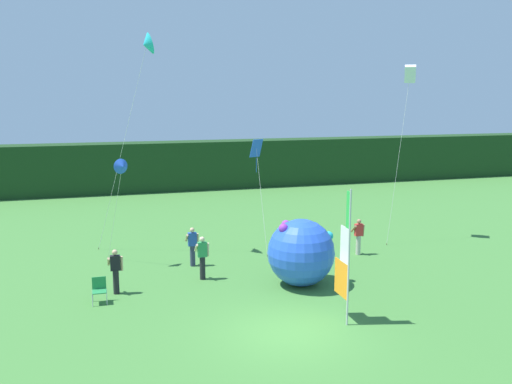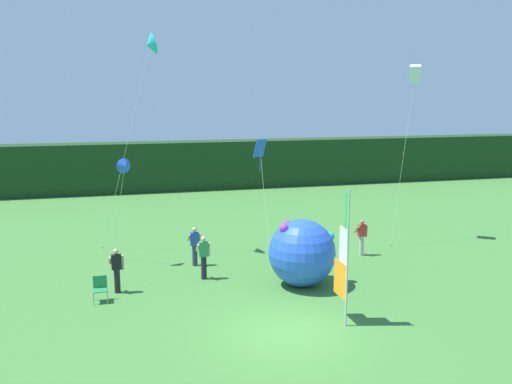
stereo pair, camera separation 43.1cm
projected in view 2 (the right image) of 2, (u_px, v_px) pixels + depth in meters
ground_plane at (284, 333)px, 16.77m from camera, size 120.00×120.00×0.00m
distant_treeline at (179, 166)px, 42.08m from camera, size 80.00×2.40×3.69m
banner_flag at (344, 259)px, 17.25m from camera, size 0.06×1.03×4.39m
person_near_banner at (117, 269)px, 20.10m from camera, size 0.55×0.48×1.68m
person_mid_field at (362, 236)px, 24.81m from camera, size 0.55×0.48×1.66m
person_far_left at (195, 245)px, 23.31m from camera, size 0.55×0.48×1.68m
person_far_right at (204, 256)px, 21.60m from camera, size 0.55×0.48×1.74m
inflatable_balloon at (302, 253)px, 20.81m from camera, size 2.63×2.58×2.58m
folding_chair at (100, 287)px, 19.34m from camera, size 0.51×0.51×0.89m
kite_blue_delta_0 at (125, 167)px, 22.72m from camera, size 1.06×1.66×4.62m
kite_cyan_delta_1 at (150, 45)px, 23.84m from camera, size 2.81×1.80×9.89m
kite_blue_diamond_2 at (260, 152)px, 26.16m from camera, size 0.70×2.64×5.13m
kite_white_box_3 at (415, 74)px, 26.48m from camera, size 1.93×1.54×8.68m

